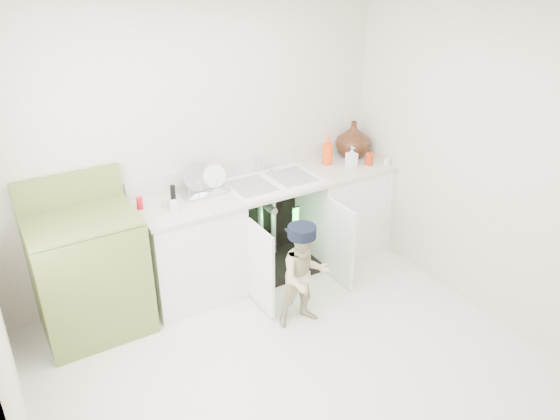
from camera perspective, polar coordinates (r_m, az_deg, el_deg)
name	(u,v)px	position (r m, az deg, el deg)	size (l,w,h in m)	color
ground	(291,363)	(4.21, 1.12, -15.74)	(3.50, 3.50, 0.00)	beige
room_shell	(292,214)	(3.49, 1.29, -0.39)	(6.00, 5.50, 1.26)	beige
counter_run	(275,222)	(5.04, -0.48, -1.29)	(2.44, 1.02, 1.25)	white
avocado_stove	(90,273)	(4.50, -19.27, -6.22)	(0.80, 0.65, 1.24)	olive
repair_worker	(304,275)	(4.34, 2.57, -6.81)	(0.49, 0.69, 0.88)	beige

